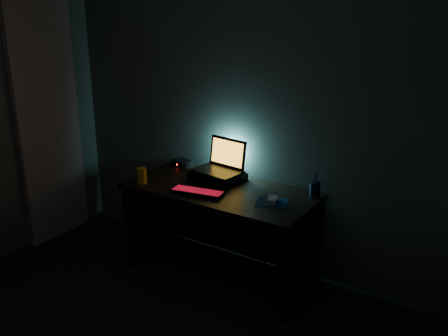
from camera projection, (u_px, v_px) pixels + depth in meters
name	position (u px, v px, depth m)	size (l,w,h in m)	color
room	(39.00, 195.00, 2.42)	(3.50, 4.00, 2.50)	black
desk	(224.00, 217.00, 3.99)	(1.50, 0.70, 0.75)	black
curtain	(48.00, 116.00, 4.45)	(0.06, 0.65, 2.30)	#BEAB98
riser	(218.00, 176.00, 4.06)	(0.40, 0.30, 0.06)	black
laptop	(222.00, 164.00, 4.07)	(0.41, 0.33, 0.26)	black
keyboard	(198.00, 192.00, 3.77)	(0.42, 0.20, 0.03)	black
mousepad	(272.00, 203.00, 3.60)	(0.22, 0.20, 0.00)	navy
mouse	(272.00, 200.00, 3.59)	(0.07, 0.11, 0.03)	#A1A2A7
pen_cup	(315.00, 189.00, 3.70)	(0.08, 0.08, 0.11)	black
juice_glass	(142.00, 176.00, 3.96)	(0.07, 0.07, 0.13)	orange
router	(183.00, 163.00, 4.39)	(0.18, 0.16, 0.05)	black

